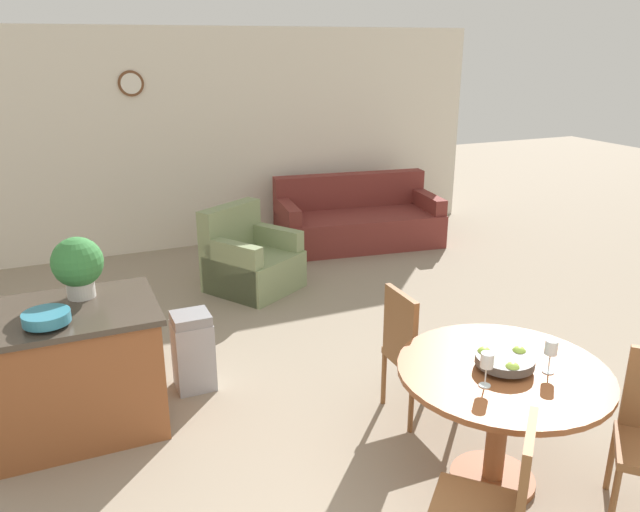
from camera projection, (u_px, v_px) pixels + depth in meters
wall_back at (187, 141)px, 7.72m from camera, size 8.00×0.09×2.70m
dining_table at (501, 396)px, 3.57m from camera, size 1.20×1.20×0.77m
dining_chair_near_left at (495, 504)px, 2.84m from camera, size 0.59×0.59×0.95m
dining_chair_far_side at (413, 348)px, 4.29m from camera, size 0.42×0.42×0.95m
fruit_bowl at (505, 360)px, 3.50m from camera, size 0.33×0.33×0.11m
wine_glass_left at (487, 362)px, 3.30m from camera, size 0.07×0.07×0.20m
wine_glass_right at (551, 349)px, 3.43m from camera, size 0.07×0.07×0.20m
kitchen_island at (70, 371)px, 4.14m from camera, size 1.19×0.83×0.88m
teal_bowl at (46, 318)px, 3.76m from camera, size 0.28×0.28×0.09m
potted_plant at (78, 265)px, 4.14m from camera, size 0.34×0.34×0.42m
trash_bin at (193, 351)px, 4.70m from camera, size 0.29×0.27×0.61m
couch at (357, 221)px, 8.15m from camera, size 2.17×1.24×0.86m
armchair at (250, 262)px, 6.63m from camera, size 1.11×1.11×0.88m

